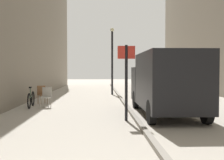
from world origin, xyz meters
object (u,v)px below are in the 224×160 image
(lamp_post, at_px, (112,56))
(cafe_chair_near_window, at_px, (42,93))
(delivery_van, at_px, (165,82))
(bicycle_leaning, at_px, (31,99))
(cafe_chair_by_doorway, at_px, (46,96))
(street_sign_post, at_px, (126,76))

(lamp_post, distance_m, cafe_chair_near_window, 6.93)
(delivery_van, height_order, bicycle_leaning, delivery_van)
(lamp_post, height_order, cafe_chair_near_window, lamp_post)
(delivery_van, relative_size, lamp_post, 1.16)
(lamp_post, relative_size, cafe_chair_by_doorway, 5.06)
(street_sign_post, bearing_deg, bicycle_leaning, -40.88)
(delivery_van, bearing_deg, street_sign_post, -143.88)
(lamp_post, height_order, bicycle_leaning, lamp_post)
(bicycle_leaning, relative_size, cafe_chair_by_doorway, 1.88)
(street_sign_post, bearing_deg, delivery_van, -143.70)
(lamp_post, distance_m, cafe_chair_by_doorway, 7.88)
(delivery_van, bearing_deg, bicycle_leaning, 157.46)
(delivery_van, xyz_separation_m, cafe_chair_near_window, (-5.54, 3.81, -0.74))
(bicycle_leaning, bearing_deg, street_sign_post, -45.45)
(street_sign_post, bearing_deg, lamp_post, -89.74)
(street_sign_post, height_order, cafe_chair_near_window, street_sign_post)
(cafe_chair_near_window, bearing_deg, bicycle_leaning, 48.12)
(cafe_chair_near_window, height_order, cafe_chair_by_doorway, same)
(street_sign_post, relative_size, lamp_post, 0.55)
(street_sign_post, xyz_separation_m, cafe_chair_by_doorway, (-3.42, 3.56, -1.00))
(delivery_van, xyz_separation_m, cafe_chair_by_doorway, (-5.05, 2.36, -0.74))
(street_sign_post, bearing_deg, cafe_chair_near_window, -52.04)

